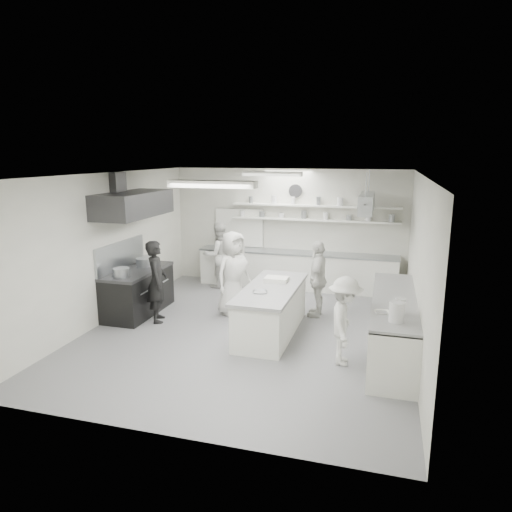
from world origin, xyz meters
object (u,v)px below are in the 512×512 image
(stove, at_px, (138,293))
(cook_back, at_px, (218,255))
(cook_stove, at_px, (157,281))
(right_counter, at_px, (393,326))
(prep_island, at_px, (271,311))
(back_counter, at_px, (296,270))

(stove, distance_m, cook_back, 2.57)
(cook_stove, bearing_deg, right_counter, -116.60)
(stove, xyz_separation_m, prep_island, (3.03, -0.33, -0.02))
(prep_island, height_order, cook_stove, cook_stove)
(stove, bearing_deg, cook_back, 67.53)
(right_counter, distance_m, cook_stove, 4.64)
(stove, xyz_separation_m, cook_stove, (0.63, -0.33, 0.39))
(right_counter, bearing_deg, prep_island, 173.14)
(back_counter, relative_size, cook_stove, 2.98)
(stove, relative_size, right_counter, 0.55)
(stove, relative_size, prep_island, 0.77)
(stove, bearing_deg, back_counter, 43.99)
(stove, height_order, prep_island, stove)
(back_counter, height_order, prep_island, back_counter)
(stove, height_order, back_counter, back_counter)
(prep_island, relative_size, cook_back, 1.39)
(stove, height_order, right_counter, right_counter)
(stove, height_order, cook_back, cook_back)
(stove, xyz_separation_m, back_counter, (2.90, 2.80, 0.01))
(back_counter, bearing_deg, prep_island, -87.70)
(back_counter, height_order, cook_back, cook_back)
(prep_island, distance_m, cook_back, 3.40)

